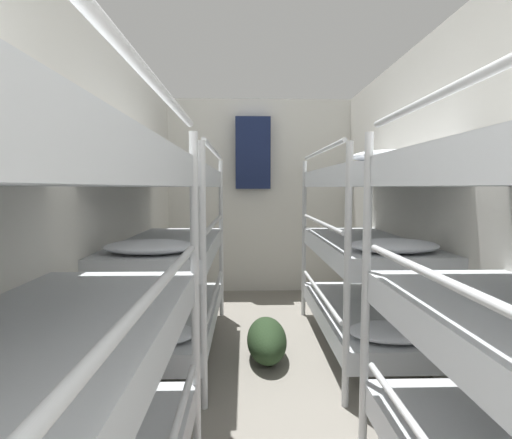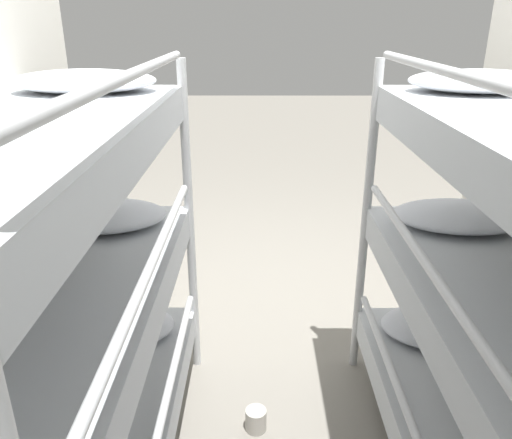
{
  "view_description": "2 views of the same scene",
  "coord_description": "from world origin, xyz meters",
  "px_view_note": "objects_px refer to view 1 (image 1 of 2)",
  "views": [
    {
      "loc": [
        -0.18,
        0.37,
        1.37
      ],
      "look_at": [
        -0.07,
        4.69,
        1.02
      ],
      "focal_mm": 28.0,
      "sensor_mm": 36.0,
      "label": 1
    },
    {
      "loc": [
        0.1,
        2.88,
        1.81
      ],
      "look_at": [
        0.11,
        0.39,
        0.8
      ],
      "focal_mm": 35.0,
      "sensor_mm": 36.0,
      "label": 2
    }
  ],
  "objects_px": {
    "bunk_stack_left_near": "(13,374)",
    "bunk_stack_left_far": "(169,248)",
    "duffel_bag": "(267,340)",
    "hanging_coat": "(253,153)",
    "bunk_stack_right_far": "(365,248)"
  },
  "relations": [
    {
      "from": "bunk_stack_left_far",
      "to": "duffel_bag",
      "type": "relative_size",
      "value": 2.87
    },
    {
      "from": "bunk_stack_right_far",
      "to": "hanging_coat",
      "type": "xyz_separation_m",
      "value": [
        -0.89,
        1.86,
        0.93
      ]
    },
    {
      "from": "bunk_stack_left_near",
      "to": "hanging_coat",
      "type": "bearing_deg",
      "value": 79.93
    },
    {
      "from": "bunk_stack_left_near",
      "to": "hanging_coat",
      "type": "height_order",
      "value": "hanging_coat"
    },
    {
      "from": "bunk_stack_left_near",
      "to": "hanging_coat",
      "type": "relative_size",
      "value": 2.06
    },
    {
      "from": "hanging_coat",
      "to": "duffel_bag",
      "type": "bearing_deg",
      "value": -87.98
    },
    {
      "from": "bunk_stack_left_near",
      "to": "bunk_stack_left_far",
      "type": "bearing_deg",
      "value": 90.0
    },
    {
      "from": "bunk_stack_left_near",
      "to": "duffel_bag",
      "type": "bearing_deg",
      "value": 68.93
    },
    {
      "from": "bunk_stack_left_far",
      "to": "bunk_stack_right_far",
      "type": "height_order",
      "value": "same"
    },
    {
      "from": "bunk_stack_left_far",
      "to": "duffel_bag",
      "type": "distance_m",
      "value": 1.08
    },
    {
      "from": "bunk_stack_left_near",
      "to": "bunk_stack_right_far",
      "type": "distance_m",
      "value": 2.71
    },
    {
      "from": "bunk_stack_right_far",
      "to": "bunk_stack_left_far",
      "type": "bearing_deg",
      "value": 180.0
    },
    {
      "from": "duffel_bag",
      "to": "hanging_coat",
      "type": "bearing_deg",
      "value": 92.02
    },
    {
      "from": "bunk_stack_right_far",
      "to": "hanging_coat",
      "type": "relative_size",
      "value": 2.06
    },
    {
      "from": "bunk_stack_left_far",
      "to": "hanging_coat",
      "type": "height_order",
      "value": "hanging_coat"
    }
  ]
}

